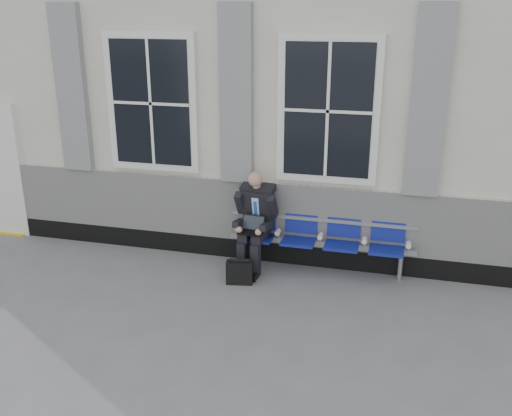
# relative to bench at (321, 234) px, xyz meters

# --- Properties ---
(ground) EXTENTS (70.00, 70.00, 0.00)m
(ground) POSITION_rel_bench_xyz_m (-0.34, -1.32, -0.55)
(ground) COLOR slate
(ground) RESTS_ON ground
(station_building) EXTENTS (14.40, 4.40, 4.49)m
(station_building) POSITION_rel_bench_xyz_m (-0.36, 2.15, 1.67)
(station_building) COLOR silver
(station_building) RESTS_ON ground
(bench) EXTENTS (2.60, 0.47, 0.91)m
(bench) POSITION_rel_bench_xyz_m (0.00, 0.00, 0.00)
(bench) COLOR #9EA0A3
(bench) RESTS_ON ground
(businessman) EXTENTS (0.59, 0.79, 1.43)m
(businessman) POSITION_rel_bench_xyz_m (-0.91, -0.13, 0.22)
(businessman) COLOR black
(businessman) RESTS_ON ground
(briefcase) EXTENTS (0.37, 0.21, 0.36)m
(briefcase) POSITION_rel_bench_xyz_m (-0.99, -0.67, -0.38)
(briefcase) COLOR black
(briefcase) RESTS_ON ground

